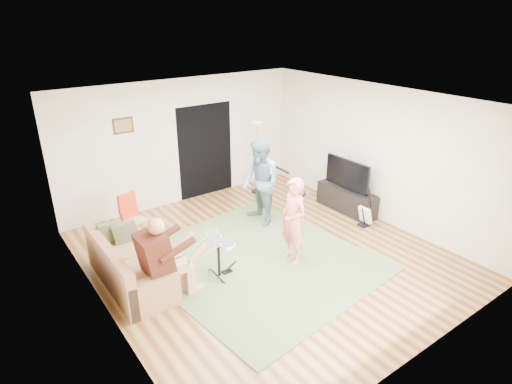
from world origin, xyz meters
TOP-DOWN VIEW (x-y plane):
  - floor at (0.00, 0.00)m, footprint 6.00×6.00m
  - walls at (0.00, 0.00)m, footprint 5.50×6.00m
  - ceiling at (0.00, 0.00)m, footprint 6.00×6.00m
  - window_blinds at (-2.74, 0.20)m, footprint 0.00×2.05m
  - doorway at (0.55, 2.99)m, footprint 2.10×0.00m
  - picture_frame at (-1.25, 2.99)m, footprint 0.42×0.03m
  - area_rug at (-0.24, -0.07)m, footprint 3.71×3.99m
  - sofa at (-2.28, 0.58)m, footprint 0.78×1.90m
  - drummer at (-1.88, -0.07)m, footprint 0.86×0.48m
  - drum_kit at (-1.00, -0.07)m, footprint 0.39×0.70m
  - singer at (0.26, -0.40)m, footprint 0.40×0.57m
  - microphone at (0.46, -0.40)m, footprint 0.06×0.06m
  - guitarist at (0.66, 1.06)m, footprint 0.73×0.89m
  - guitar_held at (0.86, 1.06)m, footprint 0.16×0.61m
  - guitar_spare at (2.28, -0.26)m, footprint 0.29×0.26m
  - torchiere_lamp at (1.57, 2.38)m, footprint 0.30×0.30m
  - dining_chair at (-1.63, 1.94)m, footprint 0.44×0.46m
  - tv_cabinet at (2.50, 0.44)m, footprint 0.40×1.40m
  - television at (2.45, 0.44)m, footprint 0.06×1.13m

SIDE VIEW (x-z plane):
  - floor at x=0.00m, z-range 0.00..0.00m
  - area_rug at x=-0.24m, z-range 0.00..0.02m
  - guitar_spare at x=2.28m, z-range -0.17..0.64m
  - tv_cabinet at x=2.50m, z-range 0.00..0.50m
  - sofa at x=-2.28m, z-range -0.13..0.64m
  - dining_chair at x=-1.63m, z-range -0.13..0.75m
  - drum_kit at x=-1.00m, z-range -0.05..0.67m
  - drummer at x=-1.88m, z-range -0.15..1.18m
  - singer at x=0.26m, z-range 0.00..1.51m
  - television at x=2.45m, z-range 0.54..1.16m
  - guitarist at x=0.66m, z-range 0.00..1.73m
  - doorway at x=0.55m, z-range 0.00..2.10m
  - microphone at x=0.46m, z-range 1.01..1.25m
  - torchiere_lamp at x=1.57m, z-range 0.31..2.00m
  - guitar_held at x=0.86m, z-range 1.04..1.30m
  - walls at x=0.00m, z-range 0.00..2.70m
  - window_blinds at x=-2.74m, z-range 0.53..2.58m
  - picture_frame at x=-1.25m, z-range 1.74..2.06m
  - ceiling at x=0.00m, z-range 2.70..2.70m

